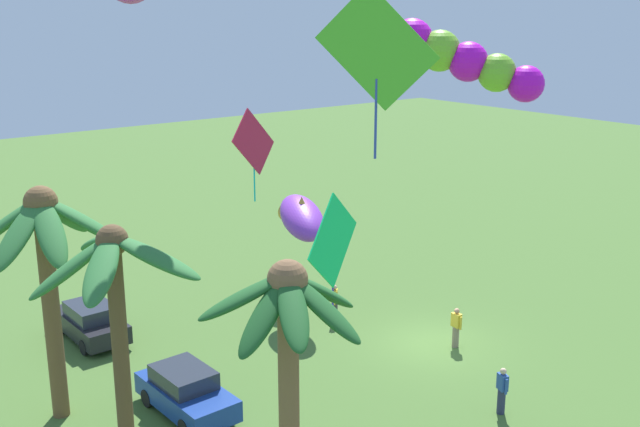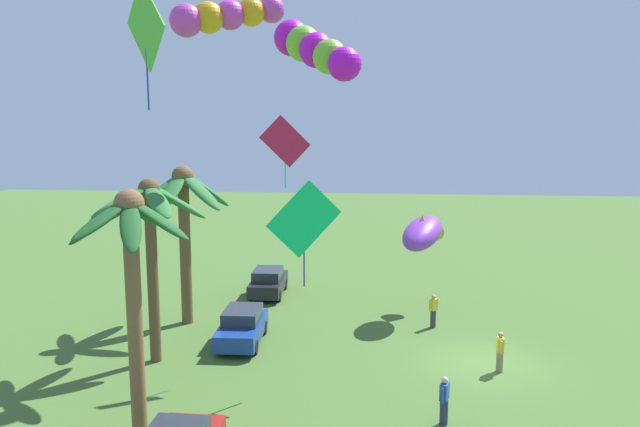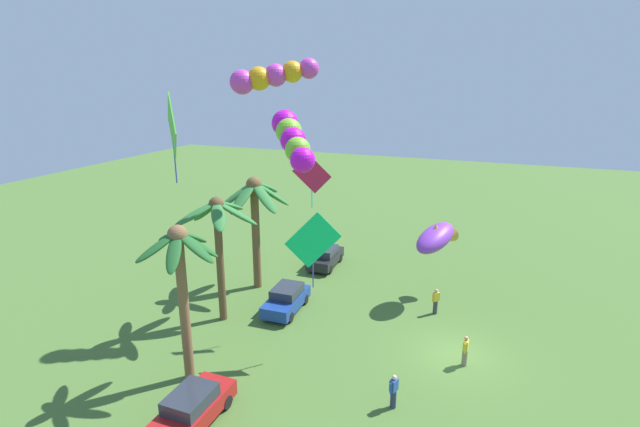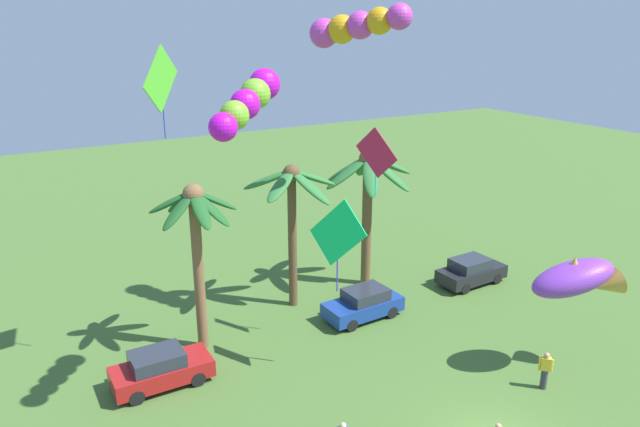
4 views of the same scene
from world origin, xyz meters
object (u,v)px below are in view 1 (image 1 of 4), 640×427
(parked_car_0, at_px, (91,321))
(spectator_0, at_px, (456,327))
(kite_diamond_0, at_px, (254,143))
(kite_diamond_2, at_px, (377,50))
(kite_diamond_5, at_px, (333,242))
(parked_car_1, at_px, (186,391))
(kite_tube_3, at_px, (461,59))
(spectator_2, at_px, (335,303))
(palm_tree_1, at_px, (116,287))
(palm_tree_2, at_px, (45,244))
(palm_tree_0, at_px, (288,343))
(kite_fish_4, at_px, (300,217))
(spectator_1, at_px, (502,390))

(parked_car_0, distance_m, spectator_0, 14.29)
(kite_diamond_0, relative_size, kite_diamond_2, 0.86)
(kite_diamond_2, relative_size, kite_diamond_5, 0.87)
(parked_car_1, height_order, kite_tube_3, kite_tube_3)
(kite_diamond_0, bearing_deg, spectator_2, -58.45)
(palm_tree_1, relative_size, parked_car_0, 1.87)
(palm_tree_2, bearing_deg, kite_diamond_5, -132.45)
(palm_tree_0, height_order, kite_fish_4, palm_tree_0)
(kite_diamond_0, bearing_deg, parked_car_0, 15.82)
(parked_car_1, bearing_deg, spectator_0, -100.68)
(parked_car_1, distance_m, kite_diamond_0, 8.34)
(palm_tree_2, bearing_deg, palm_tree_1, -176.75)
(kite_tube_3, relative_size, kite_diamond_5, 0.82)
(kite_fish_4, bearing_deg, kite_diamond_0, 133.82)
(kite_diamond_2, xyz_separation_m, kite_fish_4, (13.65, -8.23, -7.69))
(kite_fish_4, bearing_deg, palm_tree_2, 101.45)
(palm_tree_0, xyz_separation_m, palm_tree_2, (10.07, 1.84, 0.09))
(spectator_2, bearing_deg, palm_tree_0, 136.88)
(kite_fish_4, bearing_deg, kite_tube_3, 161.29)
(parked_car_0, xyz_separation_m, parked_car_1, (-7.35, -0.25, 0.00))
(palm_tree_1, bearing_deg, spectator_2, -65.91)
(kite_tube_3, bearing_deg, spectator_0, -50.39)
(parked_car_1, height_order, spectator_2, spectator_2)
(spectator_0, height_order, spectator_1, same)
(kite_diamond_2, height_order, kite_tube_3, kite_diamond_2)
(kite_diamond_0, bearing_deg, spectator_1, -131.83)
(palm_tree_0, bearing_deg, kite_tube_3, -87.21)
(spectator_1, height_order, kite_fish_4, kite_fish_4)
(parked_car_0, distance_m, kite_diamond_0, 11.84)
(palm_tree_0, xyz_separation_m, parked_car_0, (15.06, -1.17, -4.91))
(spectator_2, distance_m, kite_diamond_5, 9.80)
(spectator_0, bearing_deg, kite_tube_3, 129.61)
(parked_car_0, height_order, kite_diamond_2, kite_diamond_2)
(spectator_0, relative_size, kite_tube_3, 0.51)
(spectator_0, bearing_deg, parked_car_1, 79.32)
(spectator_0, distance_m, kite_tube_3, 13.67)
(spectator_0, xyz_separation_m, kite_diamond_0, (0.95, 8.43, 7.93))
(spectator_2, height_order, kite_tube_3, kite_tube_3)
(kite_fish_4, bearing_deg, spectator_1, 179.57)
(palm_tree_2, xyz_separation_m, spectator_1, (-8.64, -11.24, -4.94))
(palm_tree_0, bearing_deg, kite_diamond_5, -47.91)
(parked_car_0, bearing_deg, palm_tree_1, 164.08)
(spectator_0, distance_m, spectator_1, 5.01)
(palm_tree_0, xyz_separation_m, kite_tube_3, (0.26, -5.38, 5.82))
(palm_tree_2, height_order, kite_tube_3, kite_tube_3)
(parked_car_1, bearing_deg, palm_tree_2, 54.15)
(parked_car_1, distance_m, spectator_1, 10.16)
(kite_diamond_0, xyz_separation_m, kite_tube_3, (-6.40, -1.84, 2.73))
(palm_tree_1, relative_size, spectator_2, 4.65)
(palm_tree_1, relative_size, parked_car_1, 1.87)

